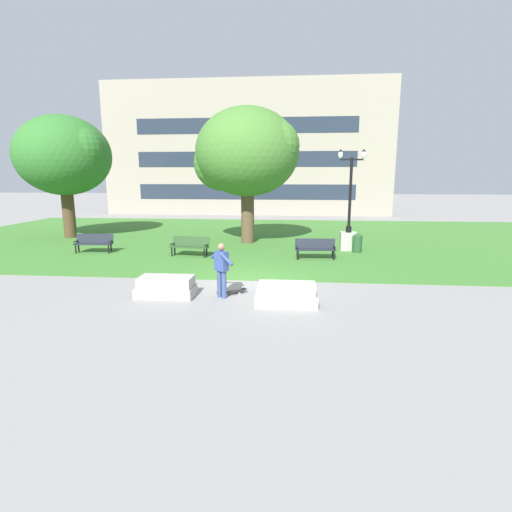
# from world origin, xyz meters

# --- Properties ---
(ground_plane) EXTENTS (140.00, 140.00, 0.00)m
(ground_plane) POSITION_xyz_m (0.00, 0.00, 0.00)
(ground_plane) COLOR gray
(grass_lawn) EXTENTS (40.00, 20.00, 0.02)m
(grass_lawn) POSITION_xyz_m (0.00, 10.00, 0.01)
(grass_lawn) COLOR #3D752D
(grass_lawn) RESTS_ON ground
(concrete_block_center) EXTENTS (1.80, 0.90, 0.64)m
(concrete_block_center) POSITION_xyz_m (-2.42, -2.12, 0.31)
(concrete_block_center) COLOR #9E9991
(concrete_block_center) RESTS_ON ground
(concrete_block_left) EXTENTS (1.80, 0.90, 0.64)m
(concrete_block_left) POSITION_xyz_m (1.34, -2.58, 0.31)
(concrete_block_left) COLOR #BCB7B2
(concrete_block_left) RESTS_ON ground
(person_skateboarder) EXTENTS (0.91, 1.15, 1.71)m
(person_skateboarder) POSITION_xyz_m (-0.66, -2.06, 0.97)
(person_skateboarder) COLOR #384C7A
(person_skateboarder) RESTS_ON ground
(skateboard) EXTENTS (0.94, 0.77, 0.14)m
(skateboard) POSITION_xyz_m (-0.41, -1.71, 0.09)
(skateboard) COLOR black
(skateboard) RESTS_ON ground
(park_bench_near_left) EXTENTS (1.83, 0.64, 0.90)m
(park_bench_near_left) POSITION_xyz_m (2.52, 4.04, 0.54)
(park_bench_near_left) COLOR #1E232D
(park_bench_near_left) RESTS_ON grass_lawn
(park_bench_near_right) EXTENTS (1.84, 0.67, 0.90)m
(park_bench_near_right) POSITION_xyz_m (-8.15, 4.58, 0.54)
(park_bench_near_right) COLOR #1E232D
(park_bench_near_right) RESTS_ON grass_lawn
(park_bench_far_left) EXTENTS (1.86, 0.78, 0.90)m
(park_bench_far_left) POSITION_xyz_m (-3.27, 4.15, 0.54)
(park_bench_far_left) COLOR #284723
(park_bench_far_left) RESTS_ON grass_lawn
(lamp_post_right) EXTENTS (1.32, 0.80, 4.95)m
(lamp_post_right) POSITION_xyz_m (4.28, 6.39, 1.03)
(lamp_post_right) COLOR #ADA89E
(lamp_post_right) RESTS_ON grass_lawn
(tree_near_left) EXTENTS (5.69, 5.41, 7.14)m
(tree_near_left) POSITION_xyz_m (-12.04, 9.14, 4.78)
(tree_near_left) COLOR #4C3823
(tree_near_left) RESTS_ON grass_lawn
(tree_near_right) EXTENTS (5.85, 5.58, 7.31)m
(tree_near_right) POSITION_xyz_m (-1.09, 8.24, 4.88)
(tree_near_right) COLOR brown
(tree_near_right) RESTS_ON grass_lawn
(trash_bin) EXTENTS (0.49, 0.49, 0.96)m
(trash_bin) POSITION_xyz_m (4.64, 5.80, 0.50)
(trash_bin) COLOR #234C28
(trash_bin) RESTS_ON grass_lawn
(building_facade_distant) EXTENTS (27.24, 1.03, 12.37)m
(building_facade_distant) POSITION_xyz_m (-2.99, 24.50, 6.18)
(building_facade_distant) COLOR gray
(building_facade_distant) RESTS_ON ground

